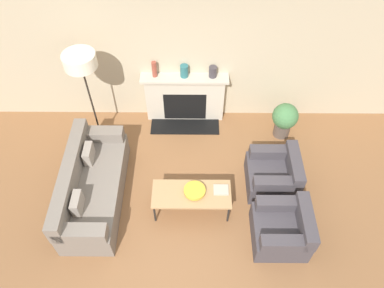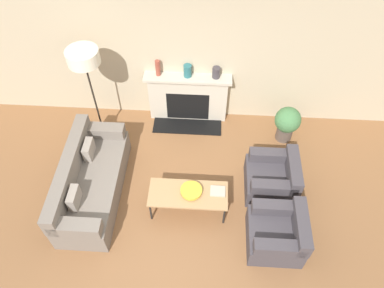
% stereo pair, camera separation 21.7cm
% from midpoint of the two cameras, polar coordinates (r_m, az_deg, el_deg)
% --- Properties ---
extents(ground_plane, '(18.00, 18.00, 0.00)m').
position_cam_midpoint_polar(ground_plane, '(5.99, -4.42, -12.77)').
color(ground_plane, brown).
extents(wall_back, '(18.00, 0.06, 2.90)m').
position_cam_midpoint_polar(wall_back, '(6.54, -3.91, 13.90)').
color(wall_back, '#BCAD8E').
rests_on(wall_back, ground_plane).
extents(fireplace, '(1.57, 0.59, 1.02)m').
position_cam_midpoint_polar(fireplace, '(7.03, -1.98, 6.95)').
color(fireplace, beige).
rests_on(fireplace, ground_plane).
extents(couch, '(0.83, 2.04, 0.82)m').
position_cam_midpoint_polar(couch, '(6.22, -16.06, -6.31)').
color(couch, slate).
rests_on(couch, ground_plane).
extents(armchair_near, '(0.81, 0.81, 0.69)m').
position_cam_midpoint_polar(armchair_near, '(5.79, 12.64, -12.57)').
color(armchair_near, '#423D42').
rests_on(armchair_near, ground_plane).
extents(armchair_far, '(0.81, 0.81, 0.69)m').
position_cam_midpoint_polar(armchair_far, '(6.28, 11.46, -4.61)').
color(armchair_far, '#423D42').
rests_on(armchair_far, ground_plane).
extents(coffee_table, '(1.21, 0.51, 0.45)m').
position_cam_midpoint_polar(coffee_table, '(5.79, -1.15, -7.77)').
color(coffee_table, tan).
rests_on(coffee_table, ground_plane).
extents(bowl, '(0.34, 0.34, 0.07)m').
position_cam_midpoint_polar(bowl, '(5.74, -0.69, -7.13)').
color(bowl, gold).
rests_on(bowl, coffee_table).
extents(book, '(0.23, 0.19, 0.02)m').
position_cam_midpoint_polar(book, '(5.79, 3.36, -7.02)').
color(book, '#B2A893').
rests_on(book, coffee_table).
extents(floor_lamp, '(0.51, 0.51, 1.90)m').
position_cam_midpoint_polar(floor_lamp, '(6.11, -17.54, 11.26)').
color(floor_lamp, black).
rests_on(floor_lamp, ground_plane).
extents(mantel_vase_left, '(0.09, 0.09, 0.30)m').
position_cam_midpoint_polar(mantel_vase_left, '(6.64, -6.71, 11.24)').
color(mantel_vase_left, brown).
rests_on(mantel_vase_left, fireplace).
extents(mantel_vase_center_left, '(0.14, 0.14, 0.23)m').
position_cam_midpoint_polar(mantel_vase_center_left, '(6.62, -2.15, 11.04)').
color(mantel_vase_center_left, '#28666B').
rests_on(mantel_vase_center_left, fireplace).
extents(mantel_vase_center_right, '(0.14, 0.14, 0.20)m').
position_cam_midpoint_polar(mantel_vase_center_right, '(6.63, 2.25, 10.93)').
color(mantel_vase_center_right, '#3D383D').
rests_on(mantel_vase_center_right, fireplace).
extents(potted_plant, '(0.47, 0.47, 0.72)m').
position_cam_midpoint_polar(potted_plant, '(6.95, 13.07, 3.77)').
color(potted_plant, brown).
rests_on(potted_plant, ground_plane).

